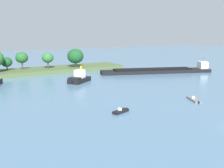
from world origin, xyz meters
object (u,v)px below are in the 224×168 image
(fishing_skiff, at_px, (194,99))
(cargo_barge, at_px, (158,70))
(small_motorboat, at_px, (121,111))
(tugboat, at_px, (79,78))

(fishing_skiff, relative_size, cargo_barge, 0.13)
(small_motorboat, distance_m, cargo_barge, 54.70)
(fishing_skiff, bearing_deg, cargo_barge, 60.85)
(tugboat, bearing_deg, cargo_barge, 3.04)
(small_motorboat, height_order, cargo_barge, cargo_barge)
(tugboat, distance_m, small_motorboat, 34.91)
(tugboat, bearing_deg, small_motorboat, -100.16)
(fishing_skiff, height_order, cargo_barge, cargo_barge)
(fishing_skiff, distance_m, cargo_barge, 42.46)
(tugboat, relative_size, cargo_barge, 0.22)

